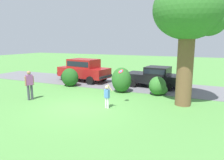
{
  "coord_description": "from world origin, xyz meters",
  "views": [
    {
      "loc": [
        5.77,
        -8.85,
        3.44
      ],
      "look_at": [
        0.61,
        2.6,
        1.1
      ],
      "focal_mm": 33.63,
      "sensor_mm": 36.0,
      "label": 1
    }
  ],
  "objects_px": {
    "parked_sedan": "(155,76)",
    "child_thrower": "(107,95)",
    "frisbee": "(121,71)",
    "adult_onlooker": "(30,84)",
    "parked_suv": "(84,69)",
    "oak_tree_large": "(190,14)"
  },
  "relations": [
    {
      "from": "oak_tree_large",
      "to": "child_thrower",
      "type": "bearing_deg",
      "value": -147.51
    },
    {
      "from": "child_thrower",
      "to": "adult_onlooker",
      "type": "bearing_deg",
      "value": -174.51
    },
    {
      "from": "oak_tree_large",
      "to": "adult_onlooker",
      "type": "xyz_separation_m",
      "value": [
        -8.41,
        -2.75,
        -3.79
      ]
    },
    {
      "from": "frisbee",
      "to": "adult_onlooker",
      "type": "xyz_separation_m",
      "value": [
        -5.26,
        -1.27,
        -0.87
      ]
    },
    {
      "from": "oak_tree_large",
      "to": "frisbee",
      "type": "distance_m",
      "value": 4.55
    },
    {
      "from": "parked_sedan",
      "to": "parked_suv",
      "type": "height_order",
      "value": "parked_suv"
    },
    {
      "from": "parked_sedan",
      "to": "child_thrower",
      "type": "xyz_separation_m",
      "value": [
        -1.09,
        -6.06,
        -0.13
      ]
    },
    {
      "from": "parked_suv",
      "to": "adult_onlooker",
      "type": "distance_m",
      "value": 6.35
    },
    {
      "from": "oak_tree_large",
      "to": "frisbee",
      "type": "height_order",
      "value": "oak_tree_large"
    },
    {
      "from": "adult_onlooker",
      "to": "oak_tree_large",
      "type": "bearing_deg",
      "value": 18.11
    },
    {
      "from": "oak_tree_large",
      "to": "child_thrower",
      "type": "relative_size",
      "value": 5.09
    },
    {
      "from": "child_thrower",
      "to": "adult_onlooker",
      "type": "relative_size",
      "value": 0.74
    },
    {
      "from": "parked_sedan",
      "to": "child_thrower",
      "type": "relative_size",
      "value": 3.53
    },
    {
      "from": "adult_onlooker",
      "to": "parked_sedan",
      "type": "bearing_deg",
      "value": 47.84
    },
    {
      "from": "parked_sedan",
      "to": "parked_suv",
      "type": "xyz_separation_m",
      "value": [
        -6.13,
        -0.17,
        0.23
      ]
    },
    {
      "from": "parked_sedan",
      "to": "frisbee",
      "type": "xyz_separation_m",
      "value": [
        -0.65,
        -5.25,
        1.0
      ]
    },
    {
      "from": "adult_onlooker",
      "to": "child_thrower",
      "type": "bearing_deg",
      "value": 5.49
    },
    {
      "from": "parked_sedan",
      "to": "child_thrower",
      "type": "distance_m",
      "value": 6.16
    },
    {
      "from": "parked_sedan",
      "to": "parked_suv",
      "type": "bearing_deg",
      "value": -178.38
    },
    {
      "from": "child_thrower",
      "to": "parked_sedan",
      "type": "bearing_deg",
      "value": 79.83
    },
    {
      "from": "parked_sedan",
      "to": "frisbee",
      "type": "distance_m",
      "value": 5.39
    },
    {
      "from": "parked_sedan",
      "to": "parked_suv",
      "type": "relative_size",
      "value": 0.93
    }
  ]
}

